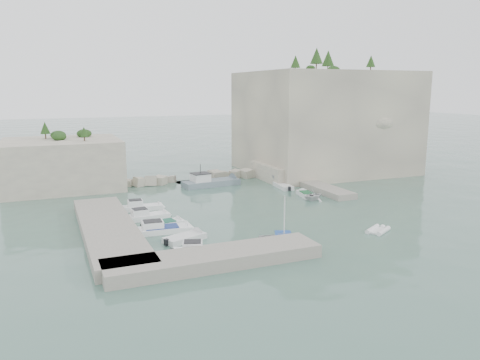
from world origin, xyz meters
name	(u,v)px	position (x,y,z in m)	size (l,w,h in m)	color
ground	(260,215)	(0.00, 0.00, 0.00)	(400.00, 400.00, 0.00)	#496E60
cliff_east	(324,122)	(23.00, 23.00, 8.50)	(26.00, 22.00, 17.00)	beige
cliff_terrace	(286,171)	(13.00, 18.00, 1.25)	(8.00, 10.00, 2.50)	beige
outcrop_west	(63,164)	(-20.00, 25.00, 3.50)	(16.00, 14.00, 7.00)	beige
quay_west	(108,230)	(-17.00, -1.00, 0.55)	(5.00, 24.00, 1.10)	#9E9689
quay_south	(215,258)	(-10.00, -12.50, 0.55)	(18.00, 4.00, 1.10)	#9E9689
ledge_east	(315,186)	(13.50, 10.00, 0.40)	(3.00, 16.00, 0.80)	#9E9689
breakwater	(195,177)	(-1.00, 22.00, 0.70)	(28.00, 3.00, 1.40)	beige
motorboat_a	(142,210)	(-12.07, 7.54, 0.00)	(5.39, 1.60, 1.40)	white
motorboat_b	(147,219)	(-12.35, 3.30, 0.00)	(5.46, 1.79, 1.40)	white
motorboat_c	(163,227)	(-11.35, -0.28, 0.00)	(4.82, 1.75, 0.70)	white
motorboat_d	(162,232)	(-11.96, -2.21, 0.00)	(6.54, 1.95, 1.40)	white
motorboat_e	(185,241)	(-10.56, -5.63, 0.00)	(4.44, 1.82, 0.70)	silver
motorboat_f	(201,255)	(-10.35, -10.00, 0.00)	(5.33, 1.59, 1.40)	white
rowboat	(284,243)	(-2.13, -9.76, 0.00)	(3.37, 4.71, 0.98)	silver
inflatable_dinghy	(378,232)	(8.24, -10.42, 0.00)	(3.01, 1.46, 0.44)	white
tender_east_a	(313,200)	(9.39, 3.89, 0.00)	(2.64, 3.06, 1.61)	silver
tender_east_b	(306,197)	(9.62, 6.08, 0.00)	(4.33, 1.48, 0.70)	silver
tender_east_c	(283,188)	(9.45, 12.25, 0.00)	(4.97, 1.61, 0.70)	silver
tender_east_d	(285,183)	(11.22, 15.02, 0.00)	(1.84, 4.90, 1.89)	silver
work_boat	(211,186)	(0.24, 17.70, 0.00)	(9.43, 2.79, 2.20)	slate
rowboat_mast	(284,216)	(-2.13, -9.76, 2.59)	(0.10, 0.10, 4.20)	white
vegetation	(295,66)	(17.83, 24.40, 17.93)	(53.48, 13.88, 13.40)	#1E4219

